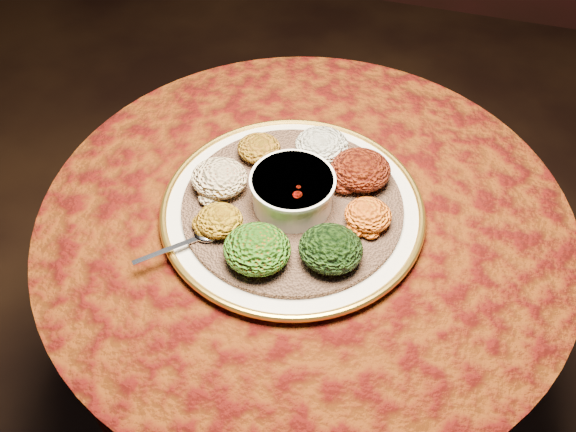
# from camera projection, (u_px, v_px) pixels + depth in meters

# --- Properties ---
(table) EXTENTS (0.96, 0.96, 0.73)m
(table) POSITION_uv_depth(u_px,v_px,m) (304.00, 275.00, 1.28)
(table) COLOR black
(table) RESTS_ON ground
(platter) EXTENTS (0.57, 0.57, 0.02)m
(platter) POSITION_uv_depth(u_px,v_px,m) (292.00, 209.00, 1.14)
(platter) COLOR beige
(platter) RESTS_ON table
(injera) EXTENTS (0.50, 0.50, 0.01)m
(injera) POSITION_uv_depth(u_px,v_px,m) (292.00, 205.00, 1.13)
(injera) COLOR brown
(injera) RESTS_ON platter
(stew_bowl) EXTENTS (0.15, 0.15, 0.06)m
(stew_bowl) POSITION_uv_depth(u_px,v_px,m) (293.00, 189.00, 1.10)
(stew_bowl) COLOR silver
(stew_bowl) RESTS_ON injera
(spoon) EXTENTS (0.12, 0.11, 0.01)m
(spoon) POSITION_uv_depth(u_px,v_px,m) (199.00, 237.00, 1.07)
(spoon) COLOR silver
(spoon) RESTS_ON injera
(portion_ayib) EXTENTS (0.10, 0.09, 0.05)m
(portion_ayib) POSITION_uv_depth(u_px,v_px,m) (322.00, 145.00, 1.19)
(portion_ayib) COLOR beige
(portion_ayib) RESTS_ON injera
(portion_kitfo) EXTENTS (0.11, 0.10, 0.05)m
(portion_kitfo) POSITION_uv_depth(u_px,v_px,m) (361.00, 170.00, 1.14)
(portion_kitfo) COLOR black
(portion_kitfo) RESTS_ON injera
(portion_tikil) EXTENTS (0.08, 0.08, 0.04)m
(portion_tikil) POSITION_uv_depth(u_px,v_px,m) (368.00, 215.00, 1.08)
(portion_tikil) COLOR #C48710
(portion_tikil) RESTS_ON injera
(portion_gomen) EXTENTS (0.11, 0.10, 0.05)m
(portion_gomen) POSITION_uv_depth(u_px,v_px,m) (331.00, 249.00, 1.03)
(portion_gomen) COLOR black
(portion_gomen) RESTS_ON injera
(portion_mixveg) EXTENTS (0.11, 0.10, 0.05)m
(portion_mixveg) POSITION_uv_depth(u_px,v_px,m) (257.00, 249.00, 1.03)
(portion_mixveg) COLOR #A3390A
(portion_mixveg) RESTS_ON injera
(portion_kik) EXTENTS (0.08, 0.08, 0.04)m
(portion_kik) POSITION_uv_depth(u_px,v_px,m) (220.00, 220.00, 1.08)
(portion_kik) COLOR #A1730E
(portion_kik) RESTS_ON injera
(portion_timatim) EXTENTS (0.10, 0.10, 0.05)m
(portion_timatim) POSITION_uv_depth(u_px,v_px,m) (219.00, 178.00, 1.13)
(portion_timatim) COLOR maroon
(portion_timatim) RESTS_ON injera
(portion_shiro) EXTENTS (0.08, 0.08, 0.04)m
(portion_shiro) POSITION_uv_depth(u_px,v_px,m) (259.00, 148.00, 1.19)
(portion_shiro) COLOR #8B5210
(portion_shiro) RESTS_ON injera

